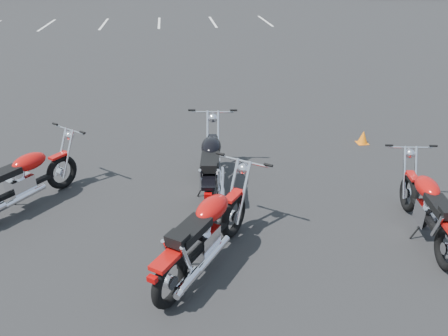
{
  "coord_description": "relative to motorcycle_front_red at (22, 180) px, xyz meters",
  "views": [
    {
      "loc": [
        -0.56,
        -5.47,
        3.75
      ],
      "look_at": [
        0.2,
        0.6,
        0.65
      ],
      "focal_mm": 35.0,
      "sensor_mm": 36.0,
      "label": 1
    }
  ],
  "objects": [
    {
      "name": "ground",
      "position": [
        2.96,
        -0.91,
        -0.47
      ],
      "size": [
        120.0,
        120.0,
        0.0
      ],
      "primitive_type": "plane",
      "color": "black",
      "rests_on": "ground"
    },
    {
      "name": "motorcycle_front_red",
      "position": [
        0.0,
        0.0,
        0.0
      ],
      "size": [
        1.68,
        1.86,
        1.04
      ],
      "color": "black",
      "rests_on": "ground"
    },
    {
      "name": "motorcycle_second_black",
      "position": [
        3.0,
        0.03,
        0.04
      ],
      "size": [
        0.89,
        2.3,
        1.13
      ],
      "color": "black",
      "rests_on": "ground"
    },
    {
      "name": "motorcycle_third_red",
      "position": [
        2.73,
        -1.84,
        0.04
      ],
      "size": [
        1.7,
        2.08,
        1.12
      ],
      "color": "black",
      "rests_on": "ground"
    },
    {
      "name": "motorcycle_rear_red",
      "position": [
        5.93,
        -1.56,
        -0.01
      ],
      "size": [
        0.79,
        2.06,
        1.01
      ],
      "color": "black",
      "rests_on": "ground"
    },
    {
      "name": "training_cone_near",
      "position": [
        6.41,
        1.76,
        -0.33
      ],
      "size": [
        0.23,
        0.23,
        0.28
      ],
      "color": "orange",
      "rests_on": "ground"
    },
    {
      "name": "parking_line_stripes",
      "position": [
        0.46,
        19.09,
        -0.47
      ],
      "size": [
        15.12,
        4.0,
        0.01
      ],
      "color": "silver",
      "rests_on": "ground"
    }
  ]
}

